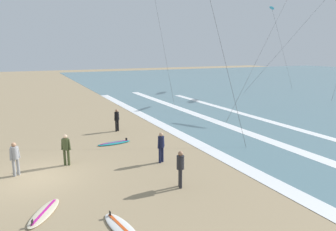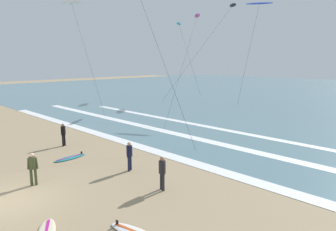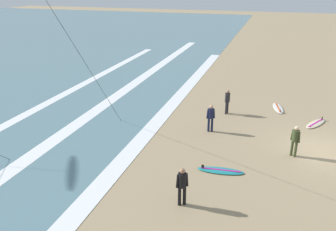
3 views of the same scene
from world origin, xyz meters
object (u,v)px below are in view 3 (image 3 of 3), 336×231
at_px(surfboard_right_spare, 316,123).
at_px(surfboard_left_pile, 221,171).
at_px(surfer_right_near, 182,183).
at_px(surfer_left_near, 295,138).
at_px(surfer_background_far, 211,116).
at_px(surfboard_near_water, 278,108).
at_px(surfer_left_far, 227,100).

xyz_separation_m(surfboard_right_spare, surfboard_left_pile, (-7.15, 4.59, 0.00)).
relative_size(surfer_right_near, surfer_left_near, 1.00).
bearing_deg(surfboard_left_pile, surfer_background_far, 17.03).
height_order(surfer_right_near, surfboard_near_water, surfer_right_near).
bearing_deg(surfer_right_near, surfer_background_far, 2.04).
bearing_deg(surfer_left_near, surfboard_left_pile, 128.63).
relative_size(surfer_right_near, surfer_left_far, 1.00).
distance_m(surfer_right_near, surfboard_near_water, 12.63).
distance_m(surfer_left_far, surfboard_near_water, 3.84).
relative_size(surfer_left_near, surfboard_near_water, 0.74).
xyz_separation_m(surfer_right_near, surfer_background_far, (7.12, 0.25, 0.00)).
bearing_deg(surfer_left_far, surfer_right_near, 178.66).
bearing_deg(surfboard_left_pile, surfer_left_near, -51.37).
height_order(surfer_left_far, surfer_left_near, same).
distance_m(surfer_left_near, surfboard_left_pile, 4.16).
bearing_deg(surfer_left_near, surfer_background_far, 69.23).
bearing_deg(surfboard_near_water, surfboard_left_pile, 165.47).
relative_size(surfboard_right_spare, surfboard_left_pile, 0.99).
xyz_separation_m(surfer_background_far, surfboard_right_spare, (2.92, -5.89, -0.91)).
bearing_deg(surfer_left_far, surfer_left_near, -140.11).
bearing_deg(surfboard_right_spare, surfer_left_near, 162.88).
distance_m(surfboard_right_spare, surfboard_left_pile, 8.50).
bearing_deg(surfboard_right_spare, surfboard_near_water, 46.69).
xyz_separation_m(surfer_left_near, surfboard_near_water, (6.69, 0.78, -0.91)).
bearing_deg(surfer_left_near, surfer_left_far, 39.89).
bearing_deg(surfboard_near_water, surfer_left_far, 121.22).
relative_size(surfer_right_near, surfboard_near_water, 0.74).
distance_m(surfer_right_near, surfer_background_far, 7.13).
xyz_separation_m(surfer_left_far, surfer_background_far, (-3.06, 0.49, 0.00)).
bearing_deg(surfer_left_far, surfboard_near_water, -58.78).
relative_size(surfer_left_far, surfer_background_far, 1.00).
height_order(surfer_left_far, surfer_background_far, same).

